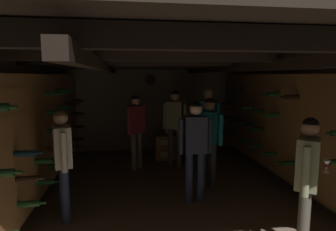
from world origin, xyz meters
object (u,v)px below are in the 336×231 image
at_px(person_guest_mid_right, 209,134).
at_px(person_guest_far_left, 136,125).
at_px(person_guest_mid_left, 63,155).
at_px(person_guest_rear_center, 175,121).
at_px(wine_crate_stack, 166,147).
at_px(display_bottle, 167,130).
at_px(person_host_center, 195,142).
at_px(person_guest_near_right, 307,174).
at_px(person_guest_far_right, 208,121).

height_order(person_guest_mid_right, person_guest_far_left, person_guest_mid_right).
xyz_separation_m(person_guest_mid_right, person_guest_mid_left, (-2.34, -0.92, -0.04)).
height_order(person_guest_mid_right, person_guest_rear_center, person_guest_rear_center).
xyz_separation_m(wine_crate_stack, person_guest_rear_center, (0.12, -0.59, 0.74)).
xyz_separation_m(display_bottle, person_guest_mid_left, (-1.83, -2.71, 0.20)).
height_order(display_bottle, person_guest_far_left, person_guest_far_left).
height_order(wine_crate_stack, person_guest_rear_center, person_guest_rear_center).
distance_m(person_host_center, person_guest_rear_center, 1.87).
bearing_deg(person_guest_mid_right, person_guest_far_left, 135.99).
bearing_deg(person_guest_near_right, person_guest_far_right, 94.59).
bearing_deg(wine_crate_stack, person_guest_far_left, -139.33).
bearing_deg(person_guest_far_left, person_host_center, -64.63).
distance_m(person_guest_mid_right, person_guest_mid_left, 2.52).
xyz_separation_m(person_host_center, person_guest_rear_center, (-0.01, 1.87, 0.05)).
bearing_deg(person_host_center, person_guest_near_right, -59.57).
height_order(person_host_center, person_guest_far_left, person_host_center).
relative_size(person_host_center, person_guest_far_left, 1.01).
bearing_deg(wine_crate_stack, person_guest_far_right, -49.55).
bearing_deg(person_guest_rear_center, person_guest_mid_left, -131.58).
relative_size(person_host_center, person_guest_mid_right, 1.00).
bearing_deg(person_guest_rear_center, wine_crate_stack, 101.23).
bearing_deg(display_bottle, person_guest_far_left, -142.42).
distance_m(person_guest_far_left, person_guest_mid_left, 2.40).
xyz_separation_m(person_guest_mid_right, person_guest_far_left, (-1.26, 1.22, -0.01)).
bearing_deg(person_guest_rear_center, person_host_center, -89.71).
relative_size(display_bottle, person_guest_far_right, 0.20).
xyz_separation_m(person_guest_mid_right, person_guest_near_right, (0.50, -2.12, -0.04)).
relative_size(person_guest_far_left, person_guest_near_right, 1.02).
bearing_deg(person_host_center, display_bottle, 92.84).
bearing_deg(person_guest_far_right, wine_crate_stack, 130.45).
distance_m(person_host_center, person_guest_mid_left, 1.97).
height_order(person_host_center, person_guest_near_right, person_host_center).
bearing_deg(person_host_center, wine_crate_stack, 92.94).
distance_m(person_guest_mid_right, person_guest_far_left, 1.75).
relative_size(person_host_center, person_guest_far_right, 0.93).
height_order(person_guest_far_right, person_guest_mid_left, person_guest_far_right).
height_order(person_host_center, person_guest_rear_center, person_guest_rear_center).
relative_size(person_guest_mid_right, person_guest_far_left, 1.01).
xyz_separation_m(person_guest_far_left, person_guest_near_right, (1.76, -3.34, -0.02)).
relative_size(person_guest_mid_right, person_guest_mid_left, 1.04).
distance_m(person_guest_mid_right, person_guest_far_right, 0.98).
xyz_separation_m(person_guest_near_right, person_guest_rear_center, (-0.90, 3.39, 0.09)).
bearing_deg(person_guest_far_right, person_host_center, -112.80).
height_order(wine_crate_stack, person_guest_mid_left, person_guest_mid_left).
height_order(person_guest_rear_center, person_guest_mid_left, person_guest_rear_center).
relative_size(person_guest_near_right, person_guest_far_right, 0.90).
height_order(person_host_center, person_guest_mid_right, person_host_center).
xyz_separation_m(wine_crate_stack, person_guest_far_left, (-0.74, -0.63, 0.67)).
bearing_deg(person_guest_far_left, person_guest_mid_left, -116.88).
xyz_separation_m(wine_crate_stack, person_guest_near_right, (1.02, -3.98, 0.65)).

